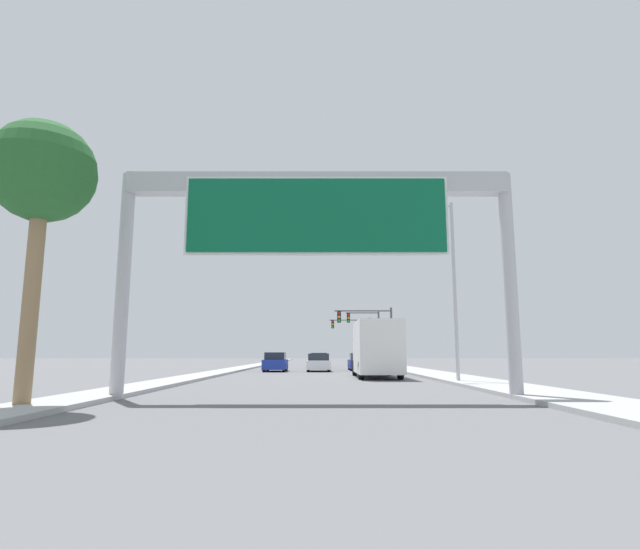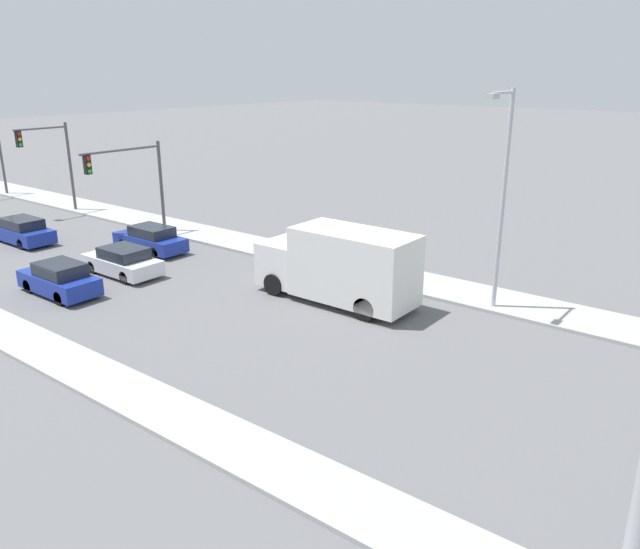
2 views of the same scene
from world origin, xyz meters
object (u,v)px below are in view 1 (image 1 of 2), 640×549
object	(u,v)px
truck_box_primary	(379,349)
street_lamp_right	(451,276)
sign_gantry	(319,217)
car_far_right	(362,362)
car_near_center	(321,361)
traffic_light_mid_block	(371,329)
car_near_left	(278,362)
car_near_right	(321,363)
traffic_light_far_intersection	(359,332)
palm_tree_foreground	(45,177)
traffic_light_near_intersection	(374,326)

from	to	relation	value
truck_box_primary	street_lamp_right	size ratio (longest dim) A/B	0.82
sign_gantry	car_far_right	distance (m)	28.00
car_near_center	traffic_light_mid_block	distance (m)	8.46
car_near_center	car_near_left	bearing A→B (deg)	-109.19
sign_gantry	street_lamp_right	xyz separation A→B (m)	(6.60, 8.43, -0.70)
car_near_left	truck_box_primary	size ratio (longest dim) A/B	0.56
car_near_right	truck_box_primary	distance (m)	11.43
car_far_right	car_near_center	xyz separation A→B (m)	(-3.50, 7.54, 0.01)
traffic_light_far_intersection	sign_gantry	bearing A→B (deg)	-95.65
truck_box_primary	street_lamp_right	bearing A→B (deg)	-61.38
truck_box_primary	traffic_light_far_intersection	xyz separation A→B (m)	(1.46, 36.02, 2.53)
car_near_left	palm_tree_foreground	xyz separation A→B (m)	(-4.18, -27.68, 5.64)
car_near_center	traffic_light_far_intersection	bearing A→B (deg)	72.06
car_near_left	car_near_center	world-z (taller)	car_near_left
car_near_right	traffic_light_near_intersection	xyz separation A→B (m)	(4.92, 5.19, 3.24)
car_near_left	truck_box_primary	bearing A→B (deg)	-56.66
sign_gantry	car_near_right	distance (m)	25.50
car_near_right	car_near_center	xyz separation A→B (m)	(0.00, 9.86, 0.03)
traffic_light_near_intersection	traffic_light_far_intersection	size ratio (longest dim) A/B	0.93
car_near_center	palm_tree_foreground	size ratio (longest dim) A/B	0.60
car_near_center	truck_box_primary	xyz separation A→B (m)	(3.50, -20.70, 0.98)
truck_box_primary	palm_tree_foreground	distance (m)	20.91
sign_gantry	traffic_light_far_intersection	bearing A→B (deg)	84.35
truck_box_primary	palm_tree_foreground	world-z (taller)	palm_tree_foreground
car_near_left	street_lamp_right	size ratio (longest dim) A/B	0.46
truck_box_primary	traffic_light_mid_block	xyz separation A→B (m)	(2.08, 26.02, 2.50)
sign_gantry	car_near_center	xyz separation A→B (m)	(0.00, 34.80, -5.29)
palm_tree_foreground	truck_box_primary	bearing A→B (deg)	56.73
car_near_right	traffic_light_far_intersection	world-z (taller)	traffic_light_far_intersection
traffic_light_mid_block	palm_tree_foreground	size ratio (longest dim) A/B	0.79
sign_gantry	truck_box_primary	distance (m)	15.16
car_near_right	car_near_left	xyz separation A→B (m)	(-3.50, -0.19, 0.04)
truck_box_primary	sign_gantry	bearing A→B (deg)	-103.93
car_far_right	traffic_light_far_intersection	size ratio (longest dim) A/B	0.74
car_far_right	truck_box_primary	distance (m)	13.20
car_far_right	car_near_center	world-z (taller)	car_near_center
street_lamp_right	traffic_light_mid_block	bearing A→B (deg)	91.84
sign_gantry	truck_box_primary	world-z (taller)	sign_gantry
palm_tree_foreground	street_lamp_right	distance (m)	18.28
sign_gantry	car_near_left	bearing A→B (deg)	98.05
sign_gantry	traffic_light_mid_block	xyz separation A→B (m)	(5.58, 40.13, -1.80)
traffic_light_mid_block	street_lamp_right	bearing A→B (deg)	-88.16
car_near_right	car_near_left	bearing A→B (deg)	-176.87
car_near_left	truck_box_primary	distance (m)	12.77
car_near_left	car_near_center	size ratio (longest dim) A/B	0.88
car_near_right	traffic_light_mid_block	distance (m)	16.55
traffic_light_mid_block	traffic_light_far_intersection	world-z (taller)	traffic_light_mid_block
car_far_right	palm_tree_foreground	world-z (taller)	palm_tree_foreground
sign_gantry	car_far_right	size ratio (longest dim) A/B	2.93
car_near_right	sign_gantry	bearing A→B (deg)	-90.00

